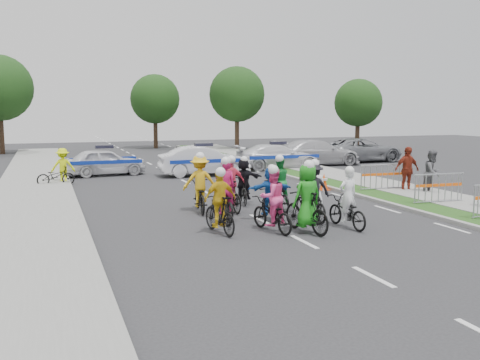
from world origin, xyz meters
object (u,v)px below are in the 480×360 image
object	(u,v)px
parked_bike	(56,176)
rider_7	(314,192)
rider_4	(313,197)
cone_1	(315,167)
cone_0	(324,182)
rider_0	(347,207)
civilian_suv	(361,150)
barrier_1	(439,190)
civilian_sedan	(317,152)
rider_5	(270,196)
tree_4	(155,99)
rider_3	(220,208)
spectator_2	(407,170)
rider_10	(200,189)
police_car_2	(278,157)
tree_2	(358,103)
tree_1	(237,94)
police_car_1	(204,161)
rider_2	(272,207)
rider_6	(225,199)
barrier_2	(382,178)
rider_1	(307,205)
police_car_0	(105,162)
rider_9	(231,190)
marshal_hiviz	(63,166)
spectator_1	(432,173)
rider_11	(243,184)
rider_8	(278,189)

from	to	relation	value
parked_bike	rider_7	bearing A→B (deg)	-146.47
rider_4	cone_1	size ratio (longest dim) A/B	2.65
rider_4	cone_0	distance (m)	6.23
rider_0	civilian_suv	world-z (taller)	rider_0
rider_0	barrier_1	world-z (taller)	rider_0
civilian_sedan	rider_5	bearing A→B (deg)	148.93
civilian_suv	tree_4	size ratio (longest dim) A/B	0.85
rider_3	spectator_2	size ratio (longest dim) A/B	0.98
rider_10	police_car_2	xyz separation A→B (m)	(7.53, 10.64, -0.06)
cone_0	tree_2	distance (m)	22.97
rider_3	tree_1	distance (m)	30.57
rider_5	police_car_1	xyz separation A→B (m)	(1.21, 11.26, 0.02)
rider_2	rider_6	size ratio (longest dim) A/B	0.98
civilian_suv	parked_bike	size ratio (longest dim) A/B	3.38
rider_6	tree_1	world-z (taller)	tree_1
barrier_2	cone_0	size ratio (longest dim) A/B	2.86
rider_1	cone_0	xyz separation A→B (m)	(4.21, 6.65, -0.42)
cone_1	tree_2	size ratio (longest dim) A/B	0.12
rider_3	tree_2	bearing A→B (deg)	-137.82
rider_0	spectator_2	bearing A→B (deg)	-143.77
rider_5	cone_1	distance (m)	12.21
rider_2	rider_5	xyz separation A→B (m)	(0.57, 1.42, 0.04)
rider_5	barrier_1	xyz separation A→B (m)	(6.43, 0.27, -0.16)
rider_7	barrier_1	bearing A→B (deg)	-175.00
barrier_2	rider_1	bearing A→B (deg)	-138.69
spectator_2	tree_4	size ratio (longest dim) A/B	0.29
rider_5	police_car_0	xyz separation A→B (m)	(-3.46, 13.05, -0.04)
rider_7	tree_4	distance (m)	30.75
rider_1	tree_1	world-z (taller)	tree_1
parked_bike	rider_10	bearing A→B (deg)	-158.23
rider_9	civilian_sedan	xyz separation A→B (m)	(9.67, 12.11, 0.05)
police_car_0	tree_2	distance (m)	23.73
rider_10	marshal_hiviz	bearing A→B (deg)	-56.86
rider_10	police_car_1	bearing A→B (deg)	-98.55
rider_0	police_car_0	size ratio (longest dim) A/B	0.44
rider_6	spectator_1	size ratio (longest dim) A/B	1.11
rider_1	rider_2	distance (m)	0.94
rider_6	civilian_suv	bearing A→B (deg)	-129.26
tree_2	cone_0	bearing A→B (deg)	-125.73
rider_4	rider_9	size ratio (longest dim) A/B	1.01
rider_9	spectator_2	world-z (taller)	same
tree_1	civilian_suv	bearing A→B (deg)	-72.54
rider_2	tree_4	xyz separation A→B (m)	(3.30, 32.66, 3.50)
spectator_1	tree_4	world-z (taller)	tree_4
rider_11	spectator_2	world-z (taller)	spectator_2
rider_8	cone_0	world-z (taller)	rider_8
rider_3	parked_bike	world-z (taller)	rider_3
rider_6	rider_11	bearing A→B (deg)	-117.17
rider_8	rider_7	bearing A→B (deg)	145.40
rider_11	tree_2	distance (m)	27.07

